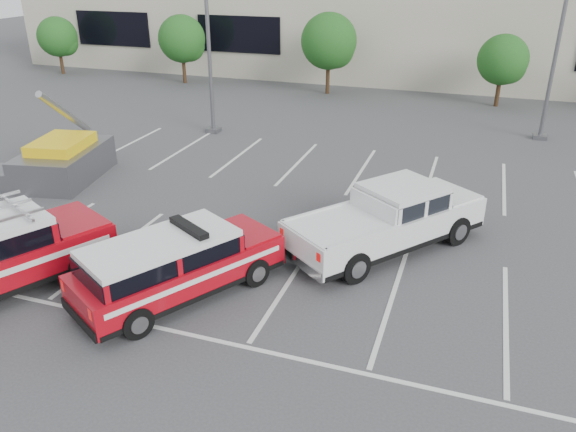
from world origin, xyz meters
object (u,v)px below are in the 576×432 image
white_pickup (388,225)px  light_pole_mid (562,23)px  tree_far_left (59,38)px  light_pole_left (207,20)px  tree_left (183,40)px  tree_mid_left (330,43)px  convention_building (436,4)px  fire_chief_suv (177,269)px  tree_mid_right (504,62)px  utility_rig (60,162)px

white_pickup → light_pole_mid: bearing=106.9°
tree_far_left → light_pole_left: 19.85m
tree_far_left → tree_left: (10.00, 0.00, 0.27)m
light_pole_left → tree_left: bearing=124.5°
tree_far_left → tree_mid_left: tree_mid_left is taller
convention_building → white_pickup: convention_building is taller
tree_far_left → fire_chief_suv: 32.58m
tree_mid_right → light_pole_mid: 6.88m
tree_mid_left → light_pole_left: light_pole_left is taller
tree_far_left → utility_rig: bearing=-51.3°
tree_left → fire_chief_suv: size_ratio=0.80×
tree_left → light_pole_mid: 22.86m
tree_mid_right → utility_rig: tree_mid_right is taller
tree_left → light_pole_left: (6.91, -10.05, 2.41)m
light_pole_mid → white_pickup: size_ratio=1.67×
convention_building → tree_mid_left: convention_building is taller
light_pole_mid → utility_rig: (-17.70, -11.67, -4.47)m
tree_far_left → tree_left: bearing=0.0°
light_pole_left → tree_mid_left: bearing=72.9°
tree_left → tree_mid_left: tree_mid_left is taller
tree_mid_left → fire_chief_suv: 23.76m
utility_rig → tree_far_left: bearing=117.6°
light_pole_mid → fire_chief_suv: size_ratio=1.86×
light_pole_mid → tree_mid_left: bearing=153.1°
convention_building → tree_mid_right: 11.20m
tree_mid_left → fire_chief_suv: bearing=-84.0°
tree_mid_left → utility_rig: size_ratio=1.05×
utility_rig → fire_chief_suv: bearing=-46.1°
tree_far_left → white_pickup: 33.19m
fire_chief_suv → utility_rig: 10.10m
tree_far_left → utility_rig: 22.78m
tree_left → tree_mid_right: (20.00, -0.00, -0.27)m
white_pickup → fire_chief_suv: bearing=-99.2°
light_pole_mid → tree_mid_right: bearing=107.5°
light_pole_mid → utility_rig: bearing=-146.6°
tree_mid_right → tree_left: bearing=180.0°
white_pickup → tree_mid_left: bearing=147.3°
tree_mid_left → tree_mid_right: size_ratio=1.21×
light_pole_mid → utility_rig: 21.67m
light_pole_left → white_pickup: light_pole_left is taller
tree_mid_right → fire_chief_suv: tree_mid_right is taller
fire_chief_suv → white_pickup: size_ratio=0.90×
convention_building → fire_chief_suv: 33.67m
tree_left → utility_rig: tree_left is taller
tree_far_left → tree_mid_right: bearing=0.0°
tree_left → utility_rig: (4.21, -17.72, -2.06)m
tree_left → tree_far_left: bearing=-180.0°
white_pickup → convention_building: bearing=131.1°
tree_mid_right → light_pole_left: (-13.09, -10.05, 2.68)m
white_pickup → utility_rig: size_ratio=1.33×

